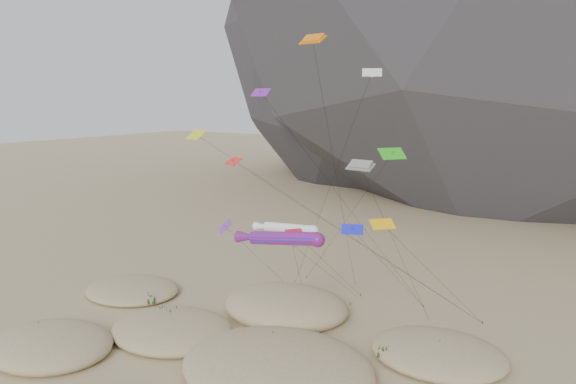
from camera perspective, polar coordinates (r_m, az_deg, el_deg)
The scene contains 9 objects.
ground at distance 51.32m, azimuth -6.86°, elevation -18.36°, with size 500.00×500.00×0.00m, color #CCB789.
dunes at distance 54.33m, azimuth -4.72°, elevation -15.85°, with size 52.27×37.14×3.65m.
dune_grass at distance 54.92m, azimuth -6.36°, elevation -15.39°, with size 42.16×27.89×1.50m.
kite_stakes at distance 68.39m, azimuth 7.47°, elevation -10.84°, with size 23.77×8.19×0.30m.
rainbow_tube_kite at distance 50.78m, azimuth -0.71°, elevation -4.72°, with size 9.16×19.20×12.45m.
white_tube_kite at distance 54.50m, azimuth -0.18°, elevation -3.70°, with size 8.85×12.28×12.20m.
orange_parafoil at distance 57.39m, azimuth 2.59°, elevation 14.91°, with size 3.15×14.60×30.16m.
multi_parafoil at distance 50.41m, azimuth 7.45°, elevation 2.50°, with size 4.16×12.57×18.49m.
delta_kites at distance 55.16m, azimuth 0.33°, elevation 1.67°, with size 29.45×20.73×26.63m.
Camera 1 is at (29.75, -34.14, 24.16)m, focal length 35.00 mm.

